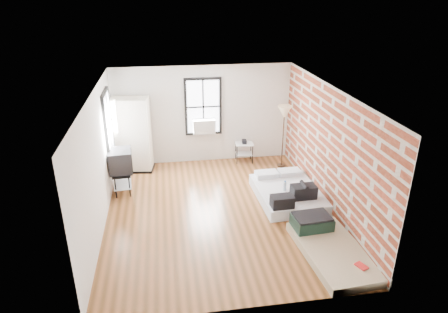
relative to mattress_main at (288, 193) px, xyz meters
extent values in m
plane|color=#553316|center=(-1.75, -0.35, -0.17)|extent=(6.00, 6.00, 0.00)
cube|color=silver|center=(-1.75, 2.65, 1.23)|extent=(5.00, 0.01, 2.80)
cube|color=silver|center=(-1.75, -3.35, 1.23)|extent=(5.00, 0.01, 2.80)
cube|color=silver|center=(-4.25, -0.35, 1.23)|extent=(0.01, 6.00, 2.80)
cube|color=brown|center=(0.75, -0.35, 1.23)|extent=(0.02, 6.00, 2.80)
cube|color=white|center=(-1.75, -0.35, 2.63)|extent=(5.00, 6.00, 0.01)
cube|color=white|center=(-1.75, 2.60, 1.48)|extent=(0.90, 0.02, 1.50)
cube|color=black|center=(-2.23, 2.62, 1.48)|extent=(0.07, 0.08, 1.64)
cube|color=black|center=(-1.26, 2.62, 1.48)|extent=(0.07, 0.08, 1.64)
cube|color=black|center=(-1.75, 2.62, 2.26)|extent=(0.90, 0.08, 0.07)
cube|color=black|center=(-1.75, 2.62, 0.69)|extent=(0.90, 0.08, 0.07)
cube|color=black|center=(-1.75, 2.59, 1.48)|extent=(0.04, 0.02, 1.50)
cube|color=black|center=(-1.75, 2.59, 1.48)|extent=(0.90, 0.02, 0.04)
cube|color=silver|center=(-1.75, 2.48, 0.95)|extent=(0.62, 0.30, 0.40)
cube|color=white|center=(-4.20, 1.45, 1.48)|extent=(0.02, 0.90, 1.50)
cube|color=black|center=(-4.22, 0.97, 1.48)|extent=(0.08, 0.07, 1.64)
cube|color=black|center=(-4.22, 1.94, 1.48)|extent=(0.08, 0.07, 1.64)
cube|color=black|center=(-4.22, 1.45, 2.26)|extent=(0.08, 0.90, 0.07)
cube|color=black|center=(-4.22, 1.45, 0.69)|extent=(0.08, 0.90, 0.07)
cube|color=black|center=(-4.19, 1.45, 1.48)|extent=(0.02, 0.04, 1.50)
cube|color=black|center=(-4.19, 1.45, 1.48)|extent=(0.02, 0.90, 0.04)
cube|color=white|center=(0.00, 0.02, -0.04)|extent=(1.51, 2.00, 0.26)
cube|color=white|center=(-0.33, 0.78, 0.15)|extent=(0.58, 0.38, 0.12)
cube|color=white|center=(0.29, 0.80, 0.15)|extent=(0.58, 0.38, 0.12)
cube|color=black|center=(0.23, -0.43, 0.24)|extent=(0.58, 0.35, 0.31)
cylinder|color=black|center=(0.23, -0.43, 0.41)|extent=(0.09, 0.36, 0.08)
cube|color=black|center=(-0.38, -0.76, 0.22)|extent=(0.50, 0.33, 0.27)
cylinder|color=#A9C1DA|center=(-0.10, -0.03, 0.20)|extent=(0.07, 0.07, 0.23)
cylinder|color=blue|center=(-0.10, -0.03, 0.33)|extent=(0.04, 0.04, 0.03)
cube|color=tan|center=(0.20, -2.27, -0.09)|extent=(1.26, 2.17, 0.17)
cube|color=black|center=(0.04, -1.51, 0.11)|extent=(0.81, 0.61, 0.24)
cube|color=black|center=(0.04, -1.51, 0.26)|extent=(0.76, 0.56, 0.04)
cube|color=red|center=(0.47, -2.86, 0.01)|extent=(0.22, 0.26, 0.03)
cube|color=black|center=(-3.75, 2.30, -0.14)|extent=(1.12, 0.74, 0.06)
cube|color=#EDE5C7|center=(-3.75, 2.30, 0.89)|extent=(1.07, 0.69, 2.00)
cylinder|color=black|center=(-0.84, 2.22, 0.11)|extent=(0.02, 0.02, 0.56)
cylinder|color=black|center=(-0.39, 2.18, 0.11)|extent=(0.02, 0.02, 0.56)
cylinder|color=black|center=(-0.81, 2.56, 0.11)|extent=(0.02, 0.02, 0.56)
cylinder|color=black|center=(-0.36, 2.53, 0.11)|extent=(0.02, 0.02, 0.56)
cube|color=silver|center=(-0.60, 2.37, 0.39)|extent=(0.54, 0.45, 0.02)
cube|color=silver|center=(-0.60, 2.37, 0.08)|extent=(0.52, 0.42, 0.02)
cube|color=black|center=(-0.60, 2.37, 0.45)|extent=(0.14, 0.19, 0.10)
cylinder|color=#301E10|center=(0.40, 1.90, -0.16)|extent=(0.25, 0.25, 0.03)
cylinder|color=#301E10|center=(0.40, 1.90, 0.62)|extent=(0.03, 0.03, 1.53)
cone|color=#CEB184|center=(0.40, 1.90, 1.44)|extent=(0.38, 0.38, 0.34)
cylinder|color=black|center=(-4.11, 0.69, 0.10)|extent=(0.03, 0.03, 0.55)
cylinder|color=black|center=(-3.78, 0.71, 0.10)|extent=(0.03, 0.03, 0.55)
cylinder|color=black|center=(-4.15, 1.34, 0.10)|extent=(0.03, 0.03, 0.55)
cylinder|color=black|center=(-3.83, 1.36, 0.10)|extent=(0.03, 0.03, 0.55)
cube|color=black|center=(-3.97, 1.03, 0.38)|extent=(0.49, 0.82, 0.03)
cube|color=silver|center=(-3.97, 1.03, 0.05)|extent=(0.47, 0.79, 0.02)
cube|color=black|center=(-3.97, 1.03, 0.66)|extent=(0.59, 0.67, 0.55)
cube|color=black|center=(-3.69, 1.04, 0.66)|extent=(0.06, 0.53, 0.44)
camera|label=1|loc=(-2.83, -8.17, 4.59)|focal=32.00mm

